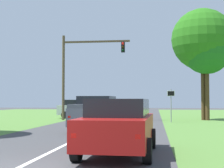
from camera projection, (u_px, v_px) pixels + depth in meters
ground_plane at (96, 130)px, 20.42m from camera, size 120.00×120.00×0.00m
lane_centre_stripe at (28, 163)px, 9.52m from camera, size 0.16×42.61×0.01m
red_suv_near at (119, 125)px, 11.15m from camera, size 2.37×5.04×1.79m
pickup_truck_lead at (97, 113)px, 19.51m from camera, size 2.57×5.51×1.98m
traffic_light at (80, 65)px, 30.51m from camera, size 6.09×0.40×7.57m
keep_moving_sign at (171, 101)px, 27.28m from camera, size 0.60×0.09×2.65m
oak_tree_right at (202, 40)px, 30.67m from camera, size 5.52×5.52×9.96m
crossing_suv_far at (80, 108)px, 33.55m from camera, size 4.29×2.08×1.81m
extra_tree_1 at (207, 50)px, 30.28m from camera, size 4.29×4.29×8.35m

